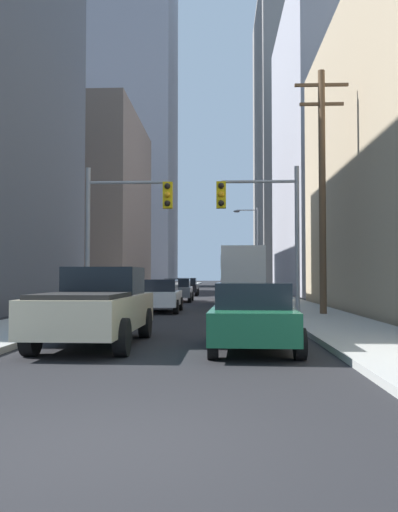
# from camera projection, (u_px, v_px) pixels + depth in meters

# --- Properties ---
(ground_plane) EXTENTS (400.00, 400.00, 0.00)m
(ground_plane) POSITION_uv_depth(u_px,v_px,m) (103.00, 449.00, 5.22)
(ground_plane) COLOR black
(sidewalk_left) EXTENTS (2.94, 160.00, 0.15)m
(sidewalk_left) POSITION_uv_depth(u_px,v_px,m) (161.00, 292.00, 55.35)
(sidewalk_left) COLOR #9E9E99
(sidewalk_left) RESTS_ON ground
(sidewalk_right) EXTENTS (2.94, 160.00, 0.15)m
(sidewalk_right) POSITION_uv_depth(u_px,v_px,m) (259.00, 292.00, 54.95)
(sidewalk_right) COLOR #9E9E99
(sidewalk_right) RESTS_ON ground
(city_bus) EXTENTS (2.67, 11.53, 3.40)m
(city_bus) POSITION_uv_depth(u_px,v_px,m) (241.00, 272.00, 35.89)
(city_bus) COLOR silver
(city_bus) RESTS_ON ground
(pickup_truck_beige) EXTENTS (2.20, 5.44, 1.90)m
(pickup_truck_beige) POSITION_uv_depth(u_px,v_px,m) (97.00, 306.00, 13.14)
(pickup_truck_beige) COLOR #C6B793
(pickup_truck_beige) RESTS_ON ground
(sedan_green) EXTENTS (1.97, 4.27, 1.52)m
(sedan_green) POSITION_uv_depth(u_px,v_px,m) (252.00, 316.00, 12.11)
(sedan_green) COLOR #195938
(sedan_green) RESTS_ON ground
(sedan_white) EXTENTS (1.95, 4.21, 1.52)m
(sedan_white) POSITION_uv_depth(u_px,v_px,m) (160.00, 296.00, 25.17)
(sedan_white) COLOR white
(sedan_white) RESTS_ON ground
(sedan_grey) EXTENTS (1.95, 4.23, 1.52)m
(sedan_grey) POSITION_uv_depth(u_px,v_px,m) (178.00, 290.00, 35.49)
(sedan_grey) COLOR slate
(sedan_grey) RESTS_ON ground
(sedan_black) EXTENTS (1.95, 4.20, 1.52)m
(sedan_black) POSITION_uv_depth(u_px,v_px,m) (187.00, 287.00, 46.40)
(sedan_black) COLOR black
(sedan_black) RESTS_ON ground
(traffic_signal_near_left) EXTENTS (3.47, 0.44, 6.00)m
(traffic_signal_near_left) POSITION_uv_depth(u_px,v_px,m) (124.00, 217.00, 21.46)
(traffic_signal_near_left) COLOR gray
(traffic_signal_near_left) RESTS_ON ground
(traffic_signal_near_right) EXTENTS (3.25, 0.44, 6.00)m
(traffic_signal_near_right) POSITION_uv_depth(u_px,v_px,m) (262.00, 216.00, 21.24)
(traffic_signal_near_right) COLOR gray
(traffic_signal_near_right) RESTS_ON ground
(utility_pole_right) EXTENTS (2.20, 0.28, 10.15)m
(utility_pole_right) POSITION_uv_depth(u_px,v_px,m) (322.00, 186.00, 22.14)
(utility_pole_right) COLOR brown
(utility_pole_right) RESTS_ON ground
(street_lamp_right) EXTENTS (2.08, 0.32, 7.50)m
(street_lamp_right) POSITION_uv_depth(u_px,v_px,m) (253.00, 243.00, 45.93)
(street_lamp_right) COLOR gray
(street_lamp_right) RESTS_ON ground
(building_left_mid_office) EXTENTS (16.26, 18.91, 18.02)m
(building_left_mid_office) POSITION_uv_depth(u_px,v_px,m) (62.00, 206.00, 56.28)
(building_left_mid_office) COLOR #66564C
(building_left_mid_office) RESTS_ON ground
(building_left_far_tower) EXTENTS (17.63, 18.72, 61.78)m
(building_left_far_tower) POSITION_uv_depth(u_px,v_px,m) (123.00, 106.00, 93.03)
(building_left_far_tower) COLOR #93939E
(building_left_far_tower) RESTS_ON ground
(building_right_far_highrise) EXTENTS (23.50, 25.75, 49.09)m
(building_right_far_highrise) POSITION_uv_depth(u_px,v_px,m) (327.00, 141.00, 91.45)
(building_right_far_highrise) COLOR gray
(building_right_far_highrise) RESTS_ON ground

